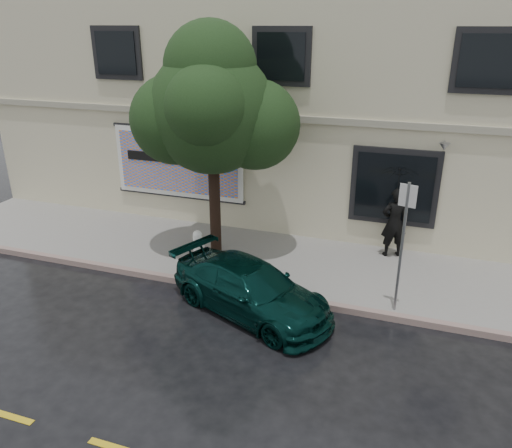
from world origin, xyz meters
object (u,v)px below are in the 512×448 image
(street_tree, at_px, (212,112))
(fire_hydrant, at_px, (198,246))
(car, at_px, (251,289))
(pedestrian, at_px, (394,223))

(street_tree, relative_size, fire_hydrant, 6.34)
(fire_hydrant, bearing_deg, car, -38.04)
(car, xyz_separation_m, pedestrian, (2.74, 3.70, 0.52))
(car, height_order, pedestrian, pedestrian)
(car, relative_size, street_tree, 0.73)
(car, distance_m, fire_hydrant, 2.70)
(pedestrian, relative_size, street_tree, 0.35)
(fire_hydrant, bearing_deg, street_tree, 69.29)
(street_tree, bearing_deg, pedestrian, 16.60)
(car, distance_m, pedestrian, 4.63)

